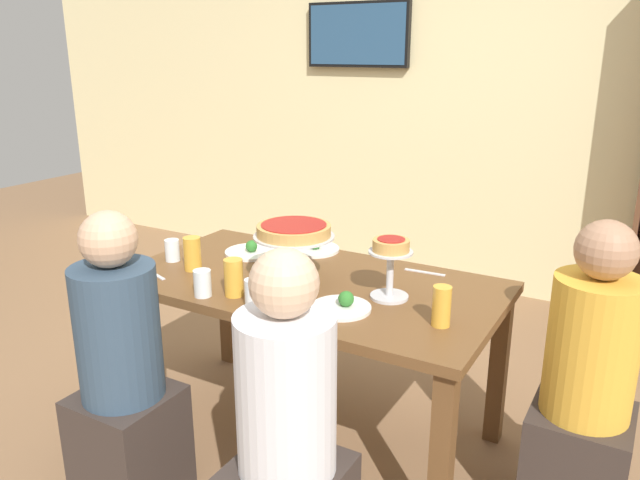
{
  "coord_description": "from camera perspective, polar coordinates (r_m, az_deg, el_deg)",
  "views": [
    {
      "loc": [
        1.25,
        -2.09,
        1.67
      ],
      "look_at": [
        0.0,
        0.1,
        0.89
      ],
      "focal_mm": 34.68,
      "sensor_mm": 36.0,
      "label": 1
    }
  ],
  "objects": [
    {
      "name": "deep_dish_pizza_stand",
      "position": [
        2.49,
        -2.43,
        0.52
      ],
      "size": [
        0.33,
        0.33,
        0.26
      ],
      "color": "silver",
      "rests_on": "dining_table"
    },
    {
      "name": "diner_head_east",
      "position": [
        2.42,
        23.21,
        -13.54
      ],
      "size": [
        0.34,
        0.34,
        1.15
      ],
      "rotation": [
        0.0,
        0.0,
        3.14
      ],
      "color": "#382D28",
      "rests_on": "ground_plane"
    },
    {
      "name": "salad_plate_spare",
      "position": [
        2.95,
        -6.32,
        -0.98
      ],
      "size": [
        0.25,
        0.25,
        0.07
      ],
      "color": "white",
      "rests_on": "dining_table"
    },
    {
      "name": "television",
      "position": [
        4.69,
        3.51,
        18.39
      ],
      "size": [
        0.79,
        0.05,
        0.45
      ],
      "color": "black"
    },
    {
      "name": "water_glass_clear_far",
      "position": [
        2.91,
        -13.48,
        -0.92
      ],
      "size": [
        0.07,
        0.07,
        0.1
      ],
      "primitive_type": "cylinder",
      "color": "white",
      "rests_on": "dining_table"
    },
    {
      "name": "beer_glass_amber_spare",
      "position": [
        2.21,
        11.15,
        -6.01
      ],
      "size": [
        0.07,
        0.07,
        0.15
      ],
      "primitive_type": "cylinder",
      "color": "gold",
      "rests_on": "dining_table"
    },
    {
      "name": "beer_glass_amber_tall",
      "position": [
        2.45,
        -7.97,
        -3.45
      ],
      "size": [
        0.07,
        0.07,
        0.15
      ],
      "primitive_type": "cylinder",
      "color": "gold",
      "rests_on": "dining_table"
    },
    {
      "name": "salad_plate_far_diner",
      "position": [
        2.98,
        -0.63,
        -0.62
      ],
      "size": [
        0.25,
        0.25,
        0.07
      ],
      "color": "white",
      "rests_on": "dining_table"
    },
    {
      "name": "water_glass_clear_near",
      "position": [
        2.34,
        -6.18,
        -4.89
      ],
      "size": [
        0.06,
        0.06,
        0.11
      ],
      "primitive_type": "cylinder",
      "color": "white",
      "rests_on": "dining_table"
    },
    {
      "name": "cutlery_fork_near",
      "position": [
        2.77,
        -15.07,
        -3.03
      ],
      "size": [
        0.17,
        0.08,
        0.0
      ],
      "primitive_type": "cube",
      "rotation": [
        0.0,
        0.0,
        -0.35
      ],
      "color": "silver",
      "rests_on": "dining_table"
    },
    {
      "name": "diner_near_left",
      "position": [
        2.45,
        -17.68,
        -12.54
      ],
      "size": [
        0.34,
        0.34,
        1.15
      ],
      "rotation": [
        0.0,
        0.0,
        1.57
      ],
      "color": "#382D28",
      "rests_on": "ground_plane"
    },
    {
      "name": "ground_plane",
      "position": [
        2.95,
        -1.01,
        -17.24
      ],
      "size": [
        12.0,
        12.0,
        0.0
      ],
      "primitive_type": "plane",
      "color": "#846042"
    },
    {
      "name": "salad_plate_near_diner",
      "position": [
        2.32,
        2.05,
        -6.06
      ],
      "size": [
        0.23,
        0.23,
        0.07
      ],
      "color": "white",
      "rests_on": "dining_table"
    },
    {
      "name": "water_glass_clear_spare",
      "position": [
        2.47,
        -10.79,
        -3.93
      ],
      "size": [
        0.07,
        0.07,
        0.11
      ],
      "primitive_type": "cylinder",
      "color": "white",
      "rests_on": "dining_table"
    },
    {
      "name": "beer_glass_amber_short",
      "position": [
        2.76,
        -11.7,
        -1.25
      ],
      "size": [
        0.08,
        0.08,
        0.15
      ],
      "primitive_type": "cylinder",
      "color": "gold",
      "rests_on": "dining_table"
    },
    {
      "name": "dining_table",
      "position": [
        2.64,
        -1.08,
        -5.62
      ],
      "size": [
        1.59,
        0.86,
        0.74
      ],
      "color": "brown",
      "rests_on": "ground_plane"
    },
    {
      "name": "cutlery_knife_near",
      "position": [
        2.73,
        9.65,
        -2.95
      ],
      "size": [
        0.18,
        0.03,
        0.0
      ],
      "primitive_type": "cube",
      "rotation": [
        0.0,
        0.0,
        3.19
      ],
      "color": "silver",
      "rests_on": "dining_table"
    },
    {
      "name": "diner_near_right",
      "position": [
        1.99,
        -3.05,
        -19.17
      ],
      "size": [
        0.34,
        0.34,
        1.15
      ],
      "rotation": [
        0.0,
        0.0,
        1.57
      ],
      "color": "#382D28",
      "rests_on": "ground_plane"
    },
    {
      "name": "rear_partition",
      "position": [
        4.48,
        13.86,
        13.25
      ],
      "size": [
        8.0,
        0.12,
        2.8
      ],
      "primitive_type": "cube",
      "color": "beige",
      "rests_on": "ground_plane"
    },
    {
      "name": "personal_pizza_stand",
      "position": [
        2.38,
        6.53,
        -1.61
      ],
      "size": [
        0.17,
        0.17,
        0.24
      ],
      "color": "silver",
      "rests_on": "dining_table"
    }
  ]
}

